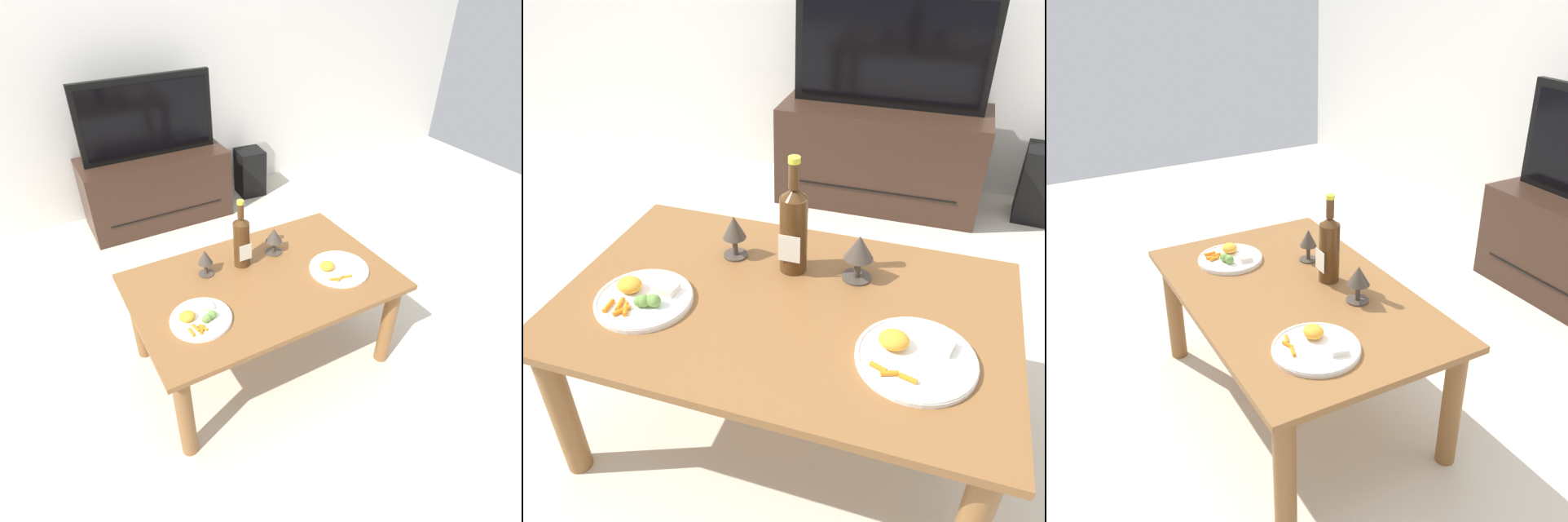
{
  "view_description": "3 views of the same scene",
  "coord_description": "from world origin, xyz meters",
  "views": [
    {
      "loc": [
        -0.8,
        -1.42,
        1.78
      ],
      "look_at": [
        0.03,
        0.07,
        0.56
      ],
      "focal_mm": 30.87,
      "sensor_mm": 36.0,
      "label": 1
    },
    {
      "loc": [
        0.34,
        -1.05,
        1.39
      ],
      "look_at": [
        -0.03,
        0.08,
        0.58
      ],
      "focal_mm": 36.69,
      "sensor_mm": 36.0,
      "label": 2
    },
    {
      "loc": [
        1.7,
        -0.88,
        1.61
      ],
      "look_at": [
        -0.03,
        0.07,
        0.6
      ],
      "focal_mm": 41.43,
      "sensor_mm": 36.0,
      "label": 3
    }
  ],
  "objects": [
    {
      "name": "wine_bottle",
      "position": [
        -0.02,
        0.16,
        0.64
      ],
      "size": [
        0.08,
        0.08,
        0.34
      ],
      "color": "#4C2D14",
      "rests_on": "dining_table"
    },
    {
      "name": "goblet_left",
      "position": [
        -0.21,
        0.17,
        0.59
      ],
      "size": [
        0.07,
        0.07,
        0.13
      ],
      "color": "#473D33",
      "rests_on": "dining_table"
    },
    {
      "name": "floor_speaker",
      "position": [
        0.83,
        1.68,
        0.19
      ],
      "size": [
        0.23,
        0.23,
        0.38
      ],
      "primitive_type": "cube",
      "rotation": [
        0.0,
        0.0,
        -0.09
      ],
      "color": "black",
      "rests_on": "ground_plane"
    },
    {
      "name": "dinner_plate_right",
      "position": [
        0.35,
        -0.11,
        0.52
      ],
      "size": [
        0.28,
        0.28,
        0.05
      ],
      "color": "white",
      "rests_on": "dining_table"
    },
    {
      "name": "tv_stand",
      "position": [
        0.01,
        1.63,
        0.26
      ],
      "size": [
        1.05,
        0.45,
        0.52
      ],
      "color": "#382319",
      "rests_on": "ground_plane"
    },
    {
      "name": "tv_screen",
      "position": [
        0.01,
        1.63,
        0.79
      ],
      "size": [
        0.95,
        0.05,
        0.55
      ],
      "color": "black",
      "rests_on": "tv_stand"
    },
    {
      "name": "ground_plane",
      "position": [
        0.0,
        0.0,
        0.0
      ],
      "size": [
        6.4,
        6.4,
        0.0
      ],
      "primitive_type": "plane",
      "color": "beige"
    },
    {
      "name": "dinner_plate_left",
      "position": [
        -0.36,
        -0.11,
        0.52
      ],
      "size": [
        0.26,
        0.26,
        0.05
      ],
      "color": "white",
      "rests_on": "dining_table"
    },
    {
      "name": "dining_table",
      "position": [
        0.0,
        0.0,
        0.42
      ],
      "size": [
        1.2,
        0.76,
        0.5
      ],
      "color": "brown",
      "rests_on": "ground_plane"
    },
    {
      "name": "goblet_right",
      "position": [
        0.16,
        0.17,
        0.6
      ],
      "size": [
        0.08,
        0.08,
        0.14
      ],
      "color": "#473D33",
      "rests_on": "dining_table"
    }
  ]
}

